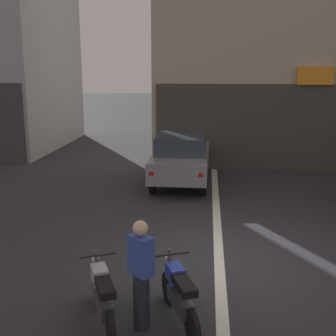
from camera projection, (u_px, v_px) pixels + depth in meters
ground_plane at (219, 260)px, 8.56m from camera, size 120.00×120.00×0.00m
lane_centre_line at (215, 182)px, 14.38m from camera, size 0.20×18.00×0.01m
building_mid_block at (261, 19)px, 18.88m from camera, size 8.73×8.55×11.82m
car_grey_crossing_near at (181, 157)px, 14.08m from camera, size 1.83×4.13×1.64m
car_silver_down_street at (255, 135)px, 18.91m from camera, size 2.01×4.20×1.64m
motorcycle_silver_row_leftmost at (102, 295)px, 6.32m from camera, size 0.77×1.55×0.98m
motorcycle_blue_row_left_mid at (179, 294)px, 6.36m from camera, size 0.74×1.57×0.98m
person_by_motorcycles at (141, 274)px, 6.12m from camera, size 0.41×0.41×1.67m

